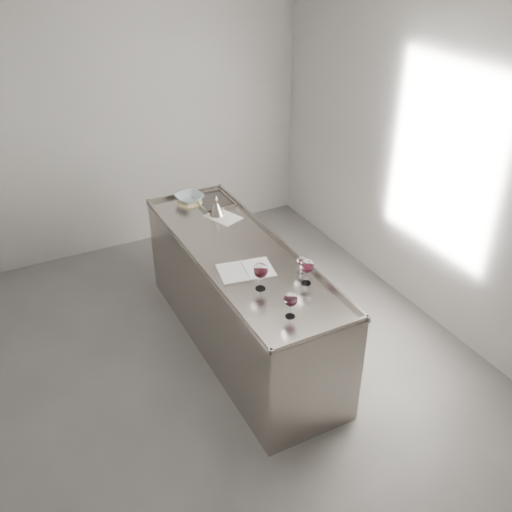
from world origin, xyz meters
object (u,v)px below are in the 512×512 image
notebook (246,270)px  wine_funnel (217,209)px  counter (240,299)px  wine_glass_middle (260,271)px  wine_glass_right (307,266)px  wine_glass_small (301,261)px  wine_glass_left (291,300)px  ceramic_bowl (189,198)px

notebook → wine_funnel: size_ratio=2.32×
counter → wine_funnel: 0.85m
wine_glass_middle → notebook: wine_glass_middle is taller
wine_glass_middle → wine_funnel: size_ratio=1.08×
wine_glass_middle → wine_glass_right: size_ratio=1.03×
notebook → wine_funnel: (0.18, 0.95, 0.05)m
wine_glass_small → wine_funnel: size_ratio=0.70×
wine_glass_left → wine_glass_middle: (-0.02, 0.38, 0.01)m
counter → wine_glass_right: wine_glass_right is taller
wine_glass_small → notebook: 0.42m
wine_glass_right → ceramic_bowl: wine_glass_right is taller
ceramic_bowl → wine_funnel: bearing=-70.7°
wine_glass_small → ceramic_bowl: 1.53m
notebook → ceramic_bowl: size_ratio=1.81×
ceramic_bowl → wine_funnel: size_ratio=1.28×
wine_glass_left → wine_funnel: 1.60m
notebook → wine_funnel: wine_funnel is taller
wine_glass_middle → wine_glass_small: wine_glass_middle is taller
wine_glass_middle → ceramic_bowl: (0.07, 1.55, -0.10)m
wine_glass_left → wine_glass_right: (0.31, 0.29, 0.01)m
counter → wine_glass_middle: wine_glass_middle is taller
notebook → ceramic_bowl: bearing=97.9°
notebook → wine_funnel: bearing=89.7°
wine_glass_left → wine_glass_right: 0.42m
wine_glass_left → wine_funnel: (0.17, 1.59, -0.08)m
notebook → wine_glass_small: bearing=-18.5°
wine_glass_middle → notebook: 0.29m
counter → ceramic_bowl: ceramic_bowl is taller
notebook → ceramic_bowl: ceramic_bowl is taller
wine_glass_middle → wine_glass_right: bearing=-15.5°
counter → wine_glass_small: bearing=-60.6°
wine_glass_middle → wine_glass_left: bearing=-86.5°
wine_glass_small → notebook: wine_glass_small is taller
notebook → wine_glass_left: bearing=-78.2°
wine_glass_right → wine_funnel: size_ratio=1.04×
counter → wine_glass_left: size_ratio=12.68×
wine_glass_small → wine_funnel: 1.17m
wine_glass_middle → ceramic_bowl: bearing=87.3°
wine_glass_right → wine_funnel: wine_glass_right is taller
wine_glass_right → wine_glass_small: bearing=73.2°
wine_glass_small → ceramic_bowl: (-0.30, 1.50, -0.05)m
wine_glass_small → ceramic_bowl: bearing=101.3°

